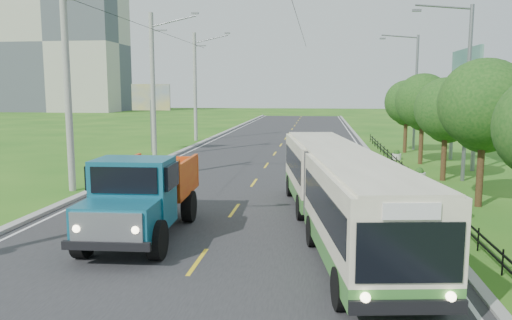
% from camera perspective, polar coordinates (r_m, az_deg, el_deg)
% --- Properties ---
extents(ground, '(240.00, 240.00, 0.00)m').
position_cam_1_polar(ground, '(14.19, -6.67, -11.52)').
color(ground, '#215D16').
rests_on(ground, ground).
extents(road, '(14.00, 120.00, 0.02)m').
position_cam_1_polar(road, '(33.47, 1.54, -0.13)').
color(road, '#28282B').
rests_on(road, ground).
extents(curb_left, '(0.40, 120.00, 0.15)m').
position_cam_1_polar(curb_left, '(34.91, -10.30, 0.19)').
color(curb_left, '#9E9E99').
rests_on(curb_left, ground).
extents(curb_right, '(0.30, 120.00, 0.10)m').
position_cam_1_polar(curb_right, '(33.53, 13.80, -0.27)').
color(curb_right, '#9E9E99').
rests_on(curb_right, ground).
extents(edge_line_left, '(0.12, 120.00, 0.00)m').
position_cam_1_polar(edge_line_left, '(34.75, -9.43, 0.09)').
color(edge_line_left, silver).
rests_on(edge_line_left, road).
extents(edge_line_right, '(0.12, 120.00, 0.00)m').
position_cam_1_polar(edge_line_right, '(33.48, 12.95, -0.31)').
color(edge_line_right, silver).
rests_on(edge_line_right, road).
extents(centre_dash, '(0.12, 2.20, 0.00)m').
position_cam_1_polar(centre_dash, '(14.18, -6.67, -11.44)').
color(centre_dash, yellow).
rests_on(centre_dash, road).
extents(railing_right, '(0.04, 40.00, 0.60)m').
position_cam_1_polar(railing_right, '(27.74, 16.95, -1.55)').
color(railing_right, black).
rests_on(railing_right, ground).
extents(pole_near, '(3.51, 0.32, 10.00)m').
position_cam_1_polar(pole_near, '(24.82, -20.70, 8.32)').
color(pole_near, gray).
rests_on(pole_near, ground).
extents(pole_mid, '(3.51, 0.32, 10.00)m').
position_cam_1_polar(pole_mid, '(35.88, -11.65, 8.40)').
color(pole_mid, gray).
rests_on(pole_mid, ground).
extents(pole_far, '(3.51, 0.32, 10.00)m').
position_cam_1_polar(pole_far, '(47.40, -6.93, 8.36)').
color(pole_far, gray).
rests_on(pole_far, ground).
extents(tree_third, '(3.60, 3.62, 6.00)m').
position_cam_1_polar(tree_third, '(22.13, 24.65, 5.35)').
color(tree_third, '#382314').
rests_on(tree_third, ground).
extents(tree_fourth, '(3.24, 3.31, 5.40)m').
position_cam_1_polar(tree_fourth, '(27.92, 20.95, 5.12)').
color(tree_fourth, '#382314').
rests_on(tree_fourth, ground).
extents(tree_fifth, '(3.48, 3.52, 5.80)m').
position_cam_1_polar(tree_fifth, '(33.77, 18.58, 6.08)').
color(tree_fifth, '#382314').
rests_on(tree_fifth, ground).
extents(tree_back, '(3.30, 3.36, 5.50)m').
position_cam_1_polar(tree_back, '(39.68, 16.88, 6.09)').
color(tree_back, '#382314').
rests_on(tree_back, ground).
extents(streetlight_mid, '(3.02, 0.20, 9.07)m').
position_cam_1_polar(streetlight_mid, '(27.96, 22.73, 7.73)').
color(streetlight_mid, slate).
rests_on(streetlight_mid, ground).
extents(streetlight_far, '(3.02, 0.20, 9.07)m').
position_cam_1_polar(streetlight_far, '(41.63, 17.60, 7.85)').
color(streetlight_far, slate).
rests_on(streetlight_far, ground).
extents(planter_near, '(0.64, 0.64, 0.67)m').
position_cam_1_polar(planter_near, '(20.20, 22.43, -5.33)').
color(planter_near, silver).
rests_on(planter_near, ground).
extents(planter_mid, '(0.64, 0.64, 0.67)m').
position_cam_1_polar(planter_mid, '(27.85, 18.17, -1.60)').
color(planter_mid, silver).
rests_on(planter_mid, ground).
extents(planter_far, '(0.64, 0.64, 0.67)m').
position_cam_1_polar(planter_far, '(35.65, 15.76, 0.52)').
color(planter_far, silver).
rests_on(planter_far, ground).
extents(billboard_left, '(3.00, 0.20, 5.20)m').
position_cam_1_polar(billboard_left, '(39.13, -11.91, 6.55)').
color(billboard_left, slate).
rests_on(billboard_left, ground).
extents(billboard_right, '(0.24, 6.00, 7.30)m').
position_cam_1_polar(billboard_right, '(34.19, 22.79, 8.40)').
color(billboard_right, slate).
rests_on(billboard_right, ground).
extents(apartment_near, '(28.00, 14.00, 30.00)m').
position_cam_1_polar(apartment_near, '(123.12, -21.56, 12.21)').
color(apartment_near, '#B7B2A3').
rests_on(apartment_near, ground).
extents(apartment_far, '(24.00, 14.00, 26.00)m').
position_cam_1_polar(apartment_far, '(157.11, -25.22, 10.24)').
color(apartment_far, '#B7B2A3').
rests_on(apartment_far, ground).
extents(bus, '(4.36, 14.29, 2.73)m').
position_cam_1_polar(bus, '(16.57, 9.43, -2.86)').
color(bus, '#3C7F32').
rests_on(bus, ground).
extents(dump_truck, '(2.75, 6.47, 2.68)m').
position_cam_1_polar(dump_truck, '(16.51, -12.82, -3.43)').
color(dump_truck, '#135A74').
rests_on(dump_truck, ground).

